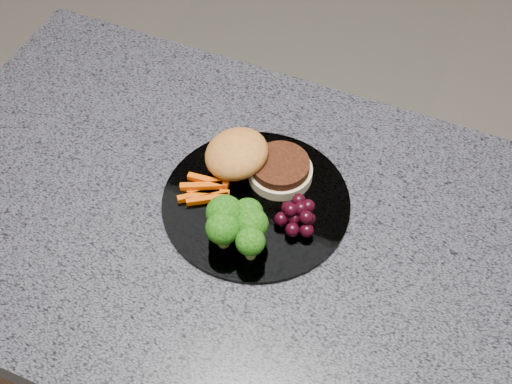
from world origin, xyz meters
The scene contains 6 objects.
countertop centered at (0.00, 0.00, 0.88)m, with size 1.20×0.60×0.04m, color #54535E.
plate centered at (-0.11, 0.04, 0.90)m, with size 0.26×0.26×0.01m, color white.
burger centered at (-0.14, 0.09, 0.93)m, with size 0.18×0.13×0.05m.
carrot_sticks centered at (-0.18, 0.03, 0.91)m, with size 0.07×0.06×0.02m.
broccoli centered at (-0.11, -0.03, 0.94)m, with size 0.09×0.08×0.06m.
grape_bunch centered at (-0.04, 0.03, 0.92)m, with size 0.06×0.06×0.03m.
Camera 1 is at (0.13, -0.51, 1.68)m, focal length 50.00 mm.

